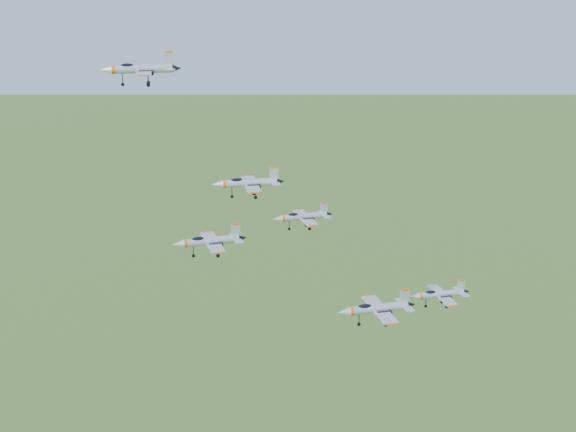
{
  "coord_description": "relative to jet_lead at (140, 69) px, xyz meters",
  "views": [
    {
      "loc": [
        -0.15,
        -125.72,
        170.24
      ],
      "look_at": [
        4.24,
        -2.62,
        129.47
      ],
      "focal_mm": 50.0,
      "sensor_mm": 36.0,
      "label": 1
    }
  ],
  "objects": [
    {
      "name": "jet_lead",
      "position": [
        0.0,
        0.0,
        0.0
      ],
      "size": [
        13.99,
        11.66,
        3.74
      ],
      "rotation": [
        0.0,
        0.0,
        0.13
      ],
      "color": "#B0B5BD"
    },
    {
      "name": "jet_right_high",
      "position": [
        13.08,
        -31.62,
        -20.02
      ],
      "size": [
        10.68,
        9.04,
        2.89
      ],
      "rotation": [
        0.0,
        0.0,
        0.25
      ],
      "color": "#B0B5BD"
    },
    {
      "name": "jet_left_low",
      "position": [
        27.43,
        -11.47,
        -23.2
      ],
      "size": [
        10.53,
        8.91,
        2.84
      ],
      "rotation": [
        0.0,
        0.0,
        0.25
      ],
      "color": "#B0B5BD"
    },
    {
      "name": "jet_trail",
      "position": [
        50.65,
        -15.01,
        -36.19
      ],
      "size": [
        10.86,
        9.12,
        2.91
      ],
      "rotation": [
        0.0,
        0.0,
        0.19
      ],
      "color": "#B0B5BD"
    },
    {
      "name": "jet_left_high",
      "position": [
        18.3,
        -8.53,
        -18.04
      ],
      "size": [
        12.47,
        10.4,
        3.33
      ],
      "rotation": [
        0.0,
        0.0,
        0.13
      ],
      "color": "#B0B5BD"
    },
    {
      "name": "jet_right_low",
      "position": [
        37.76,
        -29.1,
        -32.09
      ],
      "size": [
        12.47,
        10.51,
        3.35
      ],
      "rotation": [
        0.0,
        0.0,
        0.22
      ],
      "color": "#B0B5BD"
    }
  ]
}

